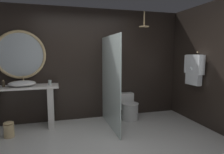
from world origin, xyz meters
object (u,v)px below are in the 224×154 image
at_px(tumbler_cup, 50,83).
at_px(hanging_bathrobe, 194,68).
at_px(soap_dispenser, 3,84).
at_px(rain_shower_head, 144,25).
at_px(round_wall_mirror, 20,55).
at_px(toilet, 129,108).
at_px(waste_bin, 9,129).
at_px(vessel_sink, 22,83).

height_order(tumbler_cup, hanging_bathrobe, hanging_bathrobe).
bearing_deg(soap_dispenser, hanging_bathrobe, -9.19).
xyz_separation_m(rain_shower_head, hanging_bathrobe, (1.00, -0.50, -0.95)).
xyz_separation_m(round_wall_mirror, toilet, (2.37, -0.26, -1.27)).
distance_m(rain_shower_head, toilet, 1.96).
bearing_deg(waste_bin, round_wall_mirror, 74.72).
xyz_separation_m(vessel_sink, waste_bin, (-0.22, -0.37, -0.80)).
distance_m(rain_shower_head, hanging_bathrobe, 1.46).
height_order(rain_shower_head, waste_bin, rain_shower_head).
distance_m(vessel_sink, hanging_bathrobe, 3.68).
bearing_deg(rain_shower_head, tumbler_cup, 175.94).
distance_m(soap_dispenser, hanging_bathrobe, 4.03).
height_order(soap_dispenser, round_wall_mirror, round_wall_mirror).
xyz_separation_m(rain_shower_head, waste_bin, (-2.84, -0.24, -2.04)).
bearing_deg(waste_bin, rain_shower_head, 4.84).
height_order(round_wall_mirror, waste_bin, round_wall_mirror).
relative_size(vessel_sink, tumbler_cup, 5.23).
bearing_deg(vessel_sink, tumbler_cup, 2.35).
bearing_deg(round_wall_mirror, waste_bin, -105.28).
distance_m(vessel_sink, toilet, 2.42).
bearing_deg(rain_shower_head, toilet, 156.87).
bearing_deg(tumbler_cup, rain_shower_head, -4.06).
relative_size(tumbler_cup, rain_shower_head, 0.30).
bearing_deg(round_wall_mirror, vessel_sink, -80.28).
distance_m(soap_dispenser, rain_shower_head, 3.22).
relative_size(tumbler_cup, soap_dispenser, 0.73).
bearing_deg(toilet, tumbler_cup, 179.35).
xyz_separation_m(tumbler_cup, hanging_bathrobe, (3.08, -0.65, 0.29)).
bearing_deg(tumbler_cup, waste_bin, -152.71).
bearing_deg(rain_shower_head, round_wall_mirror, 171.66).
distance_m(rain_shower_head, waste_bin, 3.50).
bearing_deg(tumbler_cup, round_wall_mirror, 157.29).
relative_size(rain_shower_head, waste_bin, 1.14).
relative_size(hanging_bathrobe, toilet, 1.23).
bearing_deg(round_wall_mirror, toilet, -6.34).
xyz_separation_m(round_wall_mirror, waste_bin, (-0.17, -0.63, -1.38)).
distance_m(soap_dispenser, round_wall_mirror, 0.69).
bearing_deg(soap_dispenser, round_wall_mirror, 39.20).
relative_size(vessel_sink, hanging_bathrobe, 0.72).
distance_m(vessel_sink, waste_bin, 0.91).
height_order(soap_dispenser, toilet, soap_dispenser).
bearing_deg(waste_bin, soap_dispenser, 108.64).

